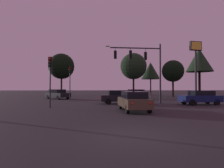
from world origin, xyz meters
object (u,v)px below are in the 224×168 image
car_crossing_left (120,97)px  tree_lot_edge (62,66)px  tree_behind_sign (133,66)px  car_nearside_lane (134,101)px  car_parked_lot (136,94)px  tree_right_cluster (173,71)px  traffic_light_corner_left (70,77)px  traffic_light_corner_right (50,72)px  tree_left_far (151,71)px  tree_center_horizon (199,60)px  car_far_lane (58,94)px  traffic_signal_mast_arm (143,61)px  car_crossing_right (200,97)px  store_sign_illuminated (196,58)px

car_crossing_left → tree_lot_edge: (-10.40, 18.79, 5.46)m
tree_behind_sign → car_nearside_lane: bearing=-100.2°
car_parked_lot → tree_right_cluster: bearing=37.2°
car_nearside_lane → tree_behind_sign: bearing=79.8°
traffic_light_corner_left → traffic_light_corner_right: size_ratio=1.01×
tree_left_far → tree_right_cluster: bearing=-75.2°
traffic_light_corner_left → tree_center_horizon: size_ratio=0.63×
car_far_lane → tree_right_cluster: 22.18m
car_nearside_lane → tree_lot_edge: size_ratio=0.49×
traffic_signal_mast_arm → tree_lot_edge: tree_lot_edge is taller
traffic_light_corner_left → tree_lot_edge: tree_lot_edge is taller
traffic_light_corner_right → tree_lot_edge: (-3.63, 22.48, 3.02)m
car_far_lane → tree_behind_sign: bearing=35.0°
traffic_light_corner_right → car_crossing_right: size_ratio=1.06×
traffic_signal_mast_arm → car_nearside_lane: 7.99m
car_crossing_left → car_parked_lot: size_ratio=0.97×
tree_left_far → traffic_signal_mast_arm: bearing=-107.4°
car_crossing_left → tree_left_far: (9.82, 23.20, 5.05)m
tree_behind_sign → tree_center_horizon: bearing=-64.1°
car_parked_lot → tree_left_far: (6.45, 14.84, 5.05)m
tree_right_cluster → traffic_signal_mast_arm: bearing=-122.5°
car_nearside_lane → tree_behind_sign: tree_behind_sign is taller
tree_right_cluster → tree_behind_sign: bearing=150.9°
car_nearside_lane → car_crossing_left: same height
traffic_signal_mast_arm → traffic_light_corner_right: traffic_signal_mast_arm is taller
tree_behind_sign → tree_right_cluster: 8.26m
traffic_light_corner_left → car_crossing_right: traffic_light_corner_left is taller
traffic_light_corner_right → tree_center_horizon: bearing=24.4°
traffic_light_corner_left → traffic_light_corner_right: traffic_light_corner_left is taller
traffic_signal_mast_arm → car_parked_lot: (0.78, 8.23, -4.02)m
car_crossing_right → tree_center_horizon: size_ratio=0.59×
tree_lot_edge → traffic_signal_mast_arm: bearing=-55.1°
tree_center_horizon → traffic_light_corner_right: bearing=-155.6°
tree_right_cluster → car_far_lane: bearing=-164.7°
store_sign_illuminated → tree_lot_edge: size_ratio=0.76×
car_crossing_left → tree_left_far: 25.69m
tree_center_horizon → tree_lot_edge: (-22.16, 14.10, 0.57)m
traffic_light_corner_left → tree_behind_sign: size_ratio=0.50×
car_far_lane → traffic_signal_mast_arm: bearing=-37.9°
car_crossing_right → store_sign_illuminated: bearing=134.5°
traffic_signal_mast_arm → car_crossing_left: size_ratio=1.45×
tree_center_horizon → tree_behind_sign: bearing=115.9°
tree_center_horizon → tree_lot_edge: tree_lot_edge is taller
tree_behind_sign → tree_right_cluster: bearing=-29.1°
store_sign_illuminated → car_crossing_left: bearing=171.2°
traffic_light_corner_right → car_parked_lot: bearing=49.9°
car_crossing_right → car_far_lane: bearing=148.3°
traffic_light_corner_right → car_far_lane: size_ratio=1.03×
car_nearside_lane → traffic_light_corner_left: bearing=122.2°
car_parked_lot → traffic_light_corner_right: bearing=-130.1°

